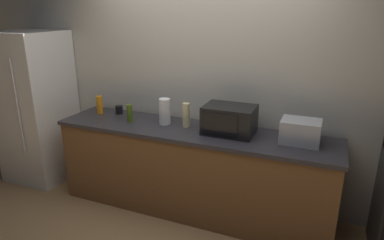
{
  "coord_description": "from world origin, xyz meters",
  "views": [
    {
      "loc": [
        1.22,
        -2.52,
        2.05
      ],
      "look_at": [
        0.0,
        0.4,
        1.0
      ],
      "focal_mm": 31.79,
      "sensor_mm": 36.0,
      "label": 1
    }
  ],
  "objects_px": {
    "microwave": "(229,120)",
    "toaster_oven": "(301,131)",
    "paper_towel_roll": "(165,112)",
    "bottle_olive_oil": "(130,113)",
    "bottle_hand_soap": "(186,115)",
    "refrigerator": "(36,107)",
    "mug_black": "(119,110)",
    "bottle_dish_soap": "(100,105)"
  },
  "relations": [
    {
      "from": "bottle_olive_oil",
      "to": "mug_black",
      "type": "height_order",
      "value": "bottle_olive_oil"
    },
    {
      "from": "refrigerator",
      "to": "mug_black",
      "type": "distance_m",
      "value": 1.09
    },
    {
      "from": "bottle_dish_soap",
      "to": "toaster_oven",
      "type": "bearing_deg",
      "value": -0.91
    },
    {
      "from": "mug_black",
      "to": "bottle_dish_soap",
      "type": "bearing_deg",
      "value": -159.69
    },
    {
      "from": "refrigerator",
      "to": "mug_black",
      "type": "xyz_separation_m",
      "value": [
        1.08,
        0.17,
        0.05
      ]
    },
    {
      "from": "bottle_hand_soap",
      "to": "mug_black",
      "type": "relative_size",
      "value": 2.65
    },
    {
      "from": "toaster_oven",
      "to": "mug_black",
      "type": "distance_m",
      "value": 1.99
    },
    {
      "from": "refrigerator",
      "to": "microwave",
      "type": "xyz_separation_m",
      "value": [
        2.42,
        0.05,
        0.13
      ]
    },
    {
      "from": "refrigerator",
      "to": "bottle_hand_soap",
      "type": "distance_m",
      "value": 1.97
    },
    {
      "from": "bottle_dish_soap",
      "to": "mug_black",
      "type": "bearing_deg",
      "value": 20.31
    },
    {
      "from": "microwave",
      "to": "toaster_oven",
      "type": "xyz_separation_m",
      "value": [
        0.65,
        0.01,
        -0.03
      ]
    },
    {
      "from": "bottle_hand_soap",
      "to": "paper_towel_roll",
      "type": "bearing_deg",
      "value": -177.49
    },
    {
      "from": "toaster_oven",
      "to": "bottle_dish_soap",
      "type": "xyz_separation_m",
      "value": [
        -2.2,
        0.03,
        -0.0
      ]
    },
    {
      "from": "bottle_hand_soap",
      "to": "bottle_olive_oil",
      "type": "xyz_separation_m",
      "value": [
        -0.62,
        -0.08,
        -0.03
      ]
    },
    {
      "from": "refrigerator",
      "to": "bottle_hand_soap",
      "type": "relative_size",
      "value": 7.35
    },
    {
      "from": "refrigerator",
      "to": "toaster_oven",
      "type": "height_order",
      "value": "refrigerator"
    },
    {
      "from": "bottle_dish_soap",
      "to": "mug_black",
      "type": "relative_size",
      "value": 2.21
    },
    {
      "from": "paper_towel_roll",
      "to": "bottle_hand_soap",
      "type": "distance_m",
      "value": 0.24
    },
    {
      "from": "bottle_dish_soap",
      "to": "bottle_hand_soap",
      "type": "bearing_deg",
      "value": -1.81
    },
    {
      "from": "refrigerator",
      "to": "mug_black",
      "type": "bearing_deg",
      "value": 9.04
    },
    {
      "from": "microwave",
      "to": "toaster_oven",
      "type": "height_order",
      "value": "microwave"
    },
    {
      "from": "toaster_oven",
      "to": "bottle_hand_soap",
      "type": "distance_m",
      "value": 1.11
    },
    {
      "from": "mug_black",
      "to": "microwave",
      "type": "bearing_deg",
      "value": -5.3
    },
    {
      "from": "paper_towel_roll",
      "to": "bottle_dish_soap",
      "type": "distance_m",
      "value": 0.85
    },
    {
      "from": "mug_black",
      "to": "toaster_oven",
      "type": "bearing_deg",
      "value": -3.21
    },
    {
      "from": "paper_towel_roll",
      "to": "toaster_oven",
      "type": "bearing_deg",
      "value": 0.43
    },
    {
      "from": "microwave",
      "to": "paper_towel_roll",
      "type": "relative_size",
      "value": 1.78
    },
    {
      "from": "paper_towel_roll",
      "to": "bottle_olive_oil",
      "type": "bearing_deg",
      "value": -169.85
    },
    {
      "from": "paper_towel_roll",
      "to": "bottle_dish_soap",
      "type": "height_order",
      "value": "paper_towel_roll"
    },
    {
      "from": "microwave",
      "to": "bottle_olive_oil",
      "type": "distance_m",
      "value": 1.07
    },
    {
      "from": "refrigerator",
      "to": "bottle_hand_soap",
      "type": "height_order",
      "value": "refrigerator"
    },
    {
      "from": "microwave",
      "to": "bottle_dish_soap",
      "type": "height_order",
      "value": "microwave"
    },
    {
      "from": "microwave",
      "to": "paper_towel_roll",
      "type": "height_order",
      "value": "same"
    },
    {
      "from": "toaster_oven",
      "to": "paper_towel_roll",
      "type": "distance_m",
      "value": 1.34
    },
    {
      "from": "toaster_oven",
      "to": "bottle_dish_soap",
      "type": "height_order",
      "value": "toaster_oven"
    },
    {
      "from": "microwave",
      "to": "bottle_dish_soap",
      "type": "distance_m",
      "value": 1.54
    },
    {
      "from": "bottle_hand_soap",
      "to": "mug_black",
      "type": "distance_m",
      "value": 0.89
    },
    {
      "from": "mug_black",
      "to": "refrigerator",
      "type": "bearing_deg",
      "value": -170.96
    },
    {
      "from": "toaster_oven",
      "to": "bottle_hand_soap",
      "type": "height_order",
      "value": "bottle_hand_soap"
    },
    {
      "from": "paper_towel_roll",
      "to": "bottle_dish_soap",
      "type": "xyz_separation_m",
      "value": [
        -0.85,
        0.04,
        -0.03
      ]
    },
    {
      "from": "bottle_dish_soap",
      "to": "bottle_hand_soap",
      "type": "distance_m",
      "value": 1.09
    },
    {
      "from": "microwave",
      "to": "mug_black",
      "type": "distance_m",
      "value": 1.34
    }
  ]
}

